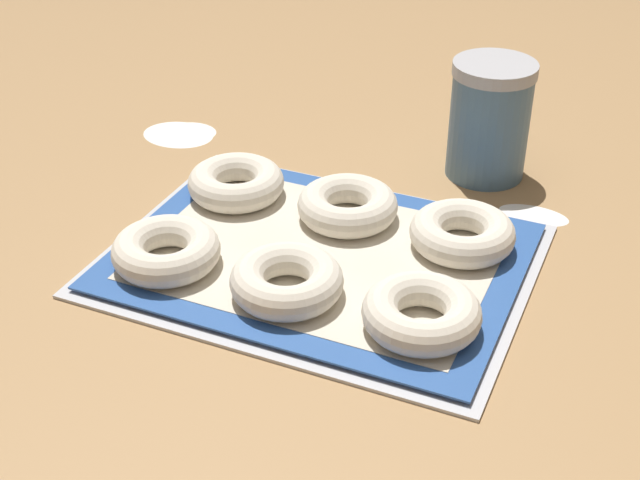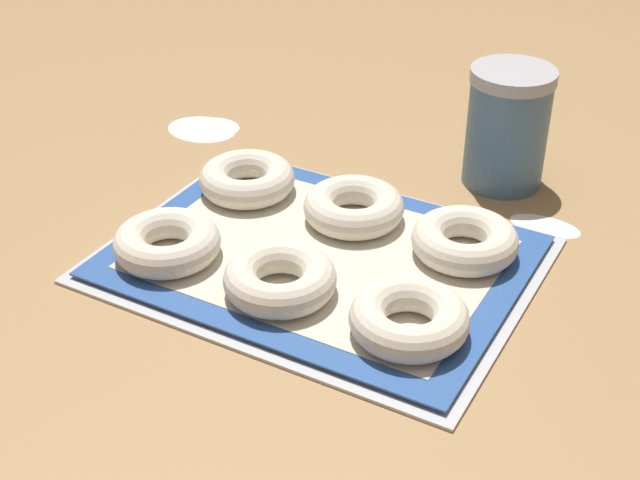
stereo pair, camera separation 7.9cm
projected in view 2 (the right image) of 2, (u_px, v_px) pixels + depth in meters
The scene contains 13 objects.
ground_plane at pixel (322, 260), 1.01m from camera, with size 2.80×2.80×0.00m, color #A87F51.
baking_tray at pixel (320, 259), 1.00m from camera, with size 0.47×0.36×0.01m.
baking_mat at pixel (320, 255), 1.00m from camera, with size 0.44×0.33×0.00m.
bagel_front_left at pixel (167, 242), 0.99m from camera, with size 0.12×0.12×0.04m.
bagel_front_center at pixel (280, 278), 0.93m from camera, with size 0.12×0.12×0.04m.
bagel_front_right at pixel (409, 318), 0.87m from camera, with size 0.12×0.12×0.04m.
bagel_back_left at pixel (247, 179), 1.11m from camera, with size 0.12×0.12×0.04m.
bagel_back_center at pixel (350, 206), 1.05m from camera, with size 0.12×0.12×0.04m.
bagel_back_right at pixel (465, 240), 0.99m from camera, with size 0.12×0.12×0.04m.
flour_canister at pixel (507, 127), 1.12m from camera, with size 0.11×0.11×0.15m.
flour_patch_near at pixel (215, 126), 1.30m from camera, with size 0.08×0.06×0.00m.
flour_patch_far at pixel (545, 225), 1.07m from camera, with size 0.09×0.05×0.00m.
flour_patch_side at pixel (202, 128), 1.30m from camera, with size 0.11×0.08×0.00m.
Camera 2 is at (0.41, -0.73, 0.57)m, focal length 50.00 mm.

